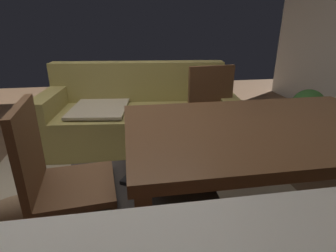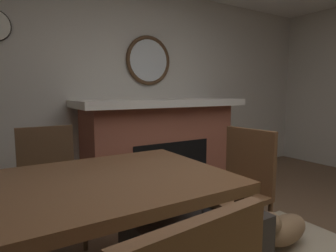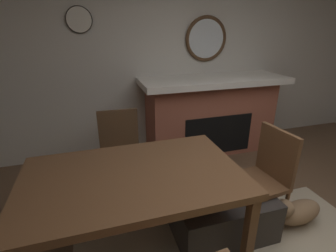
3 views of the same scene
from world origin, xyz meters
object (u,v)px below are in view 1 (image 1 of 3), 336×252
at_px(couch, 138,116).
at_px(ottoman_coffee_table, 139,210).
at_px(tv_remote, 129,177).
at_px(dining_table, 265,136).
at_px(small_dog, 30,207).
at_px(dining_chair_north, 214,112).
at_px(dining_chair_west, 55,175).
at_px(potted_plant, 307,109).

distance_m(couch, ottoman_coffee_table, 1.47).
relative_size(tv_remote, dining_table, 0.10).
distance_m(dining_table, small_dog, 1.57).
relative_size(couch, dining_chair_north, 2.23).
distance_m(ottoman_coffee_table, dining_chair_west, 0.56).
height_order(couch, dining_table, couch).
height_order(dining_chair_west, potted_plant, dining_chair_west).
bearing_deg(tv_remote, potted_plant, 61.51).
xyz_separation_m(ottoman_coffee_table, tv_remote, (-0.05, 0.06, 0.21)).
relative_size(couch, potted_plant, 3.77).
bearing_deg(tv_remote, ottoman_coffee_table, -19.15).
bearing_deg(couch, tv_remote, -95.21).
distance_m(potted_plant, small_dog, 3.10).
bearing_deg(small_dog, dining_chair_north, 25.59).
xyz_separation_m(couch, ottoman_coffee_table, (-0.08, -1.47, -0.11)).
height_order(couch, ottoman_coffee_table, couch).
bearing_deg(couch, dining_table, -65.30).
bearing_deg(tv_remote, couch, 114.61).
bearing_deg(small_dog, couch, 58.89).
xyz_separation_m(dining_chair_north, potted_plant, (1.38, 0.54, -0.22)).
height_order(dining_table, small_dog, dining_table).
relative_size(dining_chair_north, potted_plant, 1.69).
relative_size(dining_table, potted_plant, 3.01).
distance_m(couch, tv_remote, 1.42).
relative_size(dining_chair_north, small_dog, 1.71).
height_order(dining_chair_north, small_dog, dining_chair_north).
bearing_deg(potted_plant, dining_chair_west, -150.78).
height_order(couch, tv_remote, couch).
height_order(dining_table, dining_chair_west, dining_chair_west).
bearing_deg(dining_table, potted_plant, 46.44).
distance_m(ottoman_coffee_table, dining_chair_north, 1.20).
bearing_deg(potted_plant, ottoman_coffee_table, -146.66).
bearing_deg(couch, small_dog, -121.11).
distance_m(couch, small_dog, 1.52).
height_order(ottoman_coffee_table, tv_remote, tv_remote).
relative_size(tv_remote, potted_plant, 0.29).
xyz_separation_m(dining_chair_west, potted_plant, (2.59, 1.45, -0.22)).
relative_size(ottoman_coffee_table, small_dog, 1.62).
distance_m(couch, dining_chair_west, 1.61).
distance_m(ottoman_coffee_table, dining_table, 0.90).
height_order(tv_remote, dining_chair_west, dining_chair_west).
xyz_separation_m(dining_chair_west, small_dog, (-0.25, 0.21, -0.35)).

